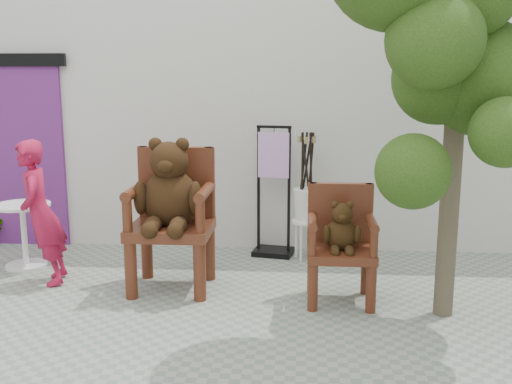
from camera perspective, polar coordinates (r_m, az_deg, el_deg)
ground_plane at (r=4.92m, az=-1.65°, el=-13.98°), size 60.00×60.00×0.00m
back_wall at (r=7.56m, az=0.79°, el=6.72°), size 9.00×1.00×3.00m
doorway at (r=7.87m, az=-21.88°, el=3.64°), size 1.40×0.11×2.33m
chair_big at (r=5.86m, az=-8.09°, el=-0.88°), size 0.79×0.79×1.50m
chair_small at (r=5.59m, az=8.10°, el=-4.20°), size 0.62×0.57×1.08m
person at (r=6.32m, az=-19.81°, el=-1.92°), size 0.49×0.61×1.46m
cafe_table at (r=7.01m, az=-21.25°, el=-3.19°), size 0.60×0.60×0.70m
display_stand at (r=6.94m, az=1.69°, el=-1.33°), size 0.50×0.42×1.51m
stool_bucket at (r=6.79m, az=4.80°, el=-1.15°), size 0.32×0.32×1.45m
tree at (r=5.14m, az=17.82°, el=15.79°), size 1.80×1.88×3.52m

